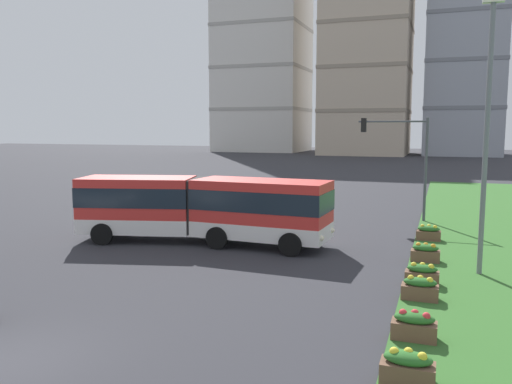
{
  "coord_description": "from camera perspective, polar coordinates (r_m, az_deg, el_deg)",
  "views": [
    {
      "loc": [
        9.21,
        -8.67,
        5.33
      ],
      "look_at": [
        0.65,
        15.14,
        2.2
      ],
      "focal_mm": 36.66,
      "sensor_mm": 36.0,
      "label": 1
    }
  ],
  "objects": [
    {
      "name": "car_black_sedan",
      "position": [
        37.21,
        -4.58,
        -0.04
      ],
      "size": [
        4.54,
        2.34,
        1.58
      ],
      "color": "black",
      "rests_on": "ground"
    },
    {
      "name": "ground_plane",
      "position": [
        13.72,
        -25.83,
        -16.53
      ],
      "size": [
        260.0,
        260.0,
        0.0
      ],
      "primitive_type": "plane",
      "color": "#2D2D33"
    },
    {
      "name": "flower_planter_3",
      "position": [
        18.64,
        17.67,
        -8.54
      ],
      "size": [
        1.1,
        0.56,
        0.74
      ],
      "color": "brown",
      "rests_on": "grass_median"
    },
    {
      "name": "flower_planter_2",
      "position": [
        17.06,
        17.45,
        -9.98
      ],
      "size": [
        1.1,
        0.56,
        0.74
      ],
      "color": "brown",
      "rests_on": "grass_median"
    },
    {
      "name": "flower_planter_4",
      "position": [
        21.77,
        18.0,
        -6.31
      ],
      "size": [
        1.1,
        0.56,
        0.74
      ],
      "color": "brown",
      "rests_on": "grass_median"
    },
    {
      "name": "apartment_tower_centre",
      "position": [
        112.46,
        22.0,
        17.01
      ],
      "size": [
        14.22,
        17.02,
        51.45
      ],
      "color": "#9EA3AD",
      "rests_on": "ground"
    },
    {
      "name": "streetlight_median",
      "position": [
        20.09,
        23.88,
        6.44
      ],
      "size": [
        0.7,
        0.28,
        9.75
      ],
      "color": "slate",
      "rests_on": "ground"
    },
    {
      "name": "traffic_light_far_right",
      "position": [
        30.77,
        15.73,
        4.41
      ],
      "size": [
        3.88,
        0.28,
        5.87
      ],
      "color": "#474C51",
      "rests_on": "ground"
    },
    {
      "name": "flower_planter_5",
      "position": [
        25.85,
        18.31,
        -4.25
      ],
      "size": [
        1.1,
        0.56,
        0.74
      ],
      "color": "brown",
      "rests_on": "grass_median"
    },
    {
      "name": "flower_planter_0",
      "position": [
        11.75,
        16.22,
        -17.89
      ],
      "size": [
        1.1,
        0.56,
        0.74
      ],
      "color": "brown",
      "rests_on": "grass_median"
    },
    {
      "name": "articulated_bus",
      "position": [
        24.21,
        -5.88,
        -1.72
      ],
      "size": [
        12.03,
        4.02,
        3.0
      ],
      "color": "red",
      "rests_on": "ground"
    },
    {
      "name": "apartment_tower_west",
      "position": [
        122.13,
        0.75,
        17.26
      ],
      "size": [
        19.11,
        17.04,
        53.94
      ],
      "color": "silver",
      "rests_on": "ground"
    },
    {
      "name": "apartment_tower_westcentre",
      "position": [
        108.95,
        12.08,
        14.85
      ],
      "size": [
        16.58,
        18.11,
        40.77
      ],
      "color": "#C6B299",
      "rests_on": "ground"
    },
    {
      "name": "flower_planter_1",
      "position": [
        14.0,
        16.87,
        -13.77
      ],
      "size": [
        1.1,
        0.56,
        0.74
      ],
      "color": "brown",
      "rests_on": "grass_median"
    }
  ]
}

